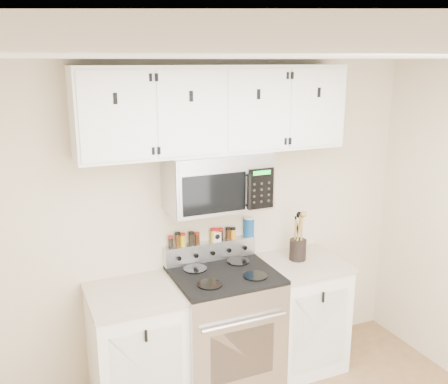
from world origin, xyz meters
The scene contains 20 objects.
back_wall centered at (0.00, 1.75, 1.25)m, with size 3.50×0.01×2.50m, color #BEAE8F.
ceiling centered at (0.00, 0.00, 2.50)m, with size 3.50×3.50×0.01m, color white.
range centered at (0.00, 1.43, 0.49)m, with size 0.76×0.65×1.10m.
base_cabinet_left centered at (-0.69, 1.45, 0.46)m, with size 0.64×0.62×0.92m.
base_cabinet_right centered at (0.69, 1.45, 0.46)m, with size 0.64×0.62×0.92m.
microwave centered at (0.00, 1.55, 1.63)m, with size 0.76×0.44×0.42m.
upper_cabinets centered at (0.00, 1.58, 2.15)m, with size 2.00×0.35×0.62m.
utensil_crock centered at (0.68, 1.49, 1.02)m, with size 0.14×0.14×0.40m.
kitchen_timer centered at (0.05, 1.71, 1.14)m, with size 0.07×0.06×0.08m, color silver.
salt_canister centered at (0.34, 1.71, 1.18)m, with size 0.09×0.09×0.16m.
spice_jar_0 centered at (-0.32, 1.71, 1.15)m, with size 0.04×0.04×0.10m.
spice_jar_1 centered at (-0.27, 1.71, 1.16)m, with size 0.04×0.04×0.12m.
spice_jar_2 centered at (-0.23, 1.71, 1.15)m, with size 0.04×0.04×0.10m.
spice_jar_3 centered at (-0.16, 1.71, 1.15)m, with size 0.04×0.04×0.11m.
spice_jar_4 centered at (-0.11, 1.71, 1.15)m, with size 0.04×0.04×0.09m.
spice_jar_5 centered at (0.03, 1.71, 1.15)m, with size 0.05×0.05×0.11m.
spice_jar_6 centered at (0.05, 1.71, 1.15)m, with size 0.04×0.04×0.10m.
spice_jar_7 centered at (0.09, 1.71, 1.15)m, with size 0.04×0.04×0.10m.
spice_jar_8 centered at (0.16, 1.71, 1.15)m, with size 0.04×0.04×0.10m.
spice_jar_9 centered at (0.20, 1.71, 1.15)m, with size 0.04×0.04×0.09m.
Camera 1 is at (-1.38, -1.74, 2.49)m, focal length 40.00 mm.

